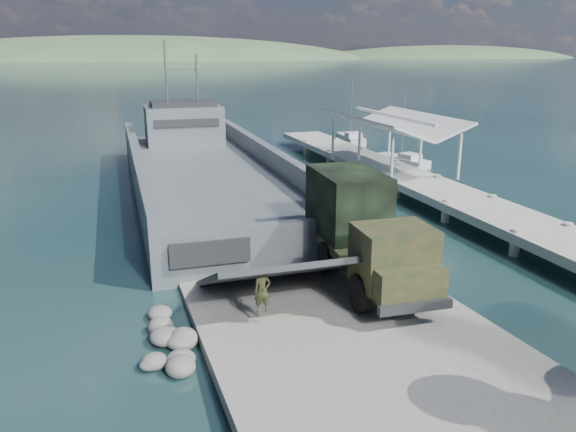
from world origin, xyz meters
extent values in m
plane|color=#163534|center=(0.00, 0.00, 0.00)|extent=(1400.00, 1400.00, 0.00)
cube|color=gray|center=(0.00, -1.00, 0.25)|extent=(10.00, 18.00, 0.50)
cube|color=#AEAEA3|center=(13.00, 18.00, 1.00)|extent=(4.00, 44.00, 0.50)
cube|color=#4B5358|center=(-0.85, 21.63, 0.49)|extent=(10.52, 32.91, 2.73)
cube|color=#4B5358|center=(-5.43, 21.73, 2.51)|extent=(1.37, 32.71, 1.42)
cube|color=#4B5358|center=(3.73, 21.53, 2.51)|extent=(1.37, 32.71, 1.42)
cube|color=#4B5358|center=(-1.21, 5.39, 1.09)|extent=(9.82, 0.65, 2.83)
cube|color=#4B5358|center=(-0.61, 32.53, 3.49)|extent=(6.63, 4.50, 3.27)
cube|color=#252629|center=(-0.61, 32.53, 5.34)|extent=(5.53, 3.61, 0.44)
cylinder|color=gray|center=(-1.92, 32.56, 7.85)|extent=(0.17, 0.17, 5.45)
cylinder|color=gray|center=(0.69, 32.50, 7.30)|extent=(0.17, 0.17, 4.36)
cylinder|color=black|center=(1.03, -0.11, 1.22)|extent=(0.57, 1.46, 1.43)
cylinder|color=black|center=(3.56, -0.25, 1.22)|extent=(0.57, 1.46, 1.43)
cylinder|color=black|center=(1.23, 3.64, 1.22)|extent=(0.57, 1.46, 1.43)
cylinder|color=black|center=(3.76, 3.50, 1.22)|extent=(0.57, 1.46, 1.43)
cylinder|color=black|center=(1.35, 5.84, 1.22)|extent=(0.57, 1.46, 1.43)
cylinder|color=black|center=(3.88, 5.70, 1.22)|extent=(0.57, 1.46, 1.43)
cube|color=black|center=(2.46, 2.91, 1.38)|extent=(2.88, 8.51, 0.28)
cube|color=#1D311B|center=(2.30, -0.07, 2.54)|extent=(2.87, 2.35, 2.21)
cube|color=#1D311B|center=(2.23, -1.39, 1.99)|extent=(2.59, 1.13, 1.10)
cube|color=#1D311B|center=(2.54, 4.45, 1.77)|extent=(3.03, 5.22, 0.39)
cube|color=black|center=(2.56, 4.67, 3.37)|extent=(2.87, 4.33, 2.76)
cube|color=#252629|center=(2.20, -1.94, 1.33)|extent=(2.77, 0.42, 0.33)
imported|color=#1D311B|center=(-2.69, 0.19, 1.34)|extent=(0.64, 0.44, 1.68)
cube|color=silver|center=(17.56, 26.16, 0.25)|extent=(3.03, 5.73, 0.90)
cube|color=silver|center=(17.83, 25.20, 0.85)|extent=(1.78, 1.92, 0.60)
cylinder|color=gray|center=(17.56, 26.16, 3.50)|extent=(0.10, 0.10, 6.00)
cube|color=silver|center=(18.49, 39.15, 0.27)|extent=(2.44, 6.07, 0.97)
cube|color=silver|center=(18.35, 38.09, 0.91)|extent=(1.70, 1.89, 0.64)
cylinder|color=gray|center=(18.49, 39.15, 3.76)|extent=(0.11, 0.11, 6.44)
camera|label=1|loc=(-7.57, -17.33, 9.88)|focal=35.00mm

